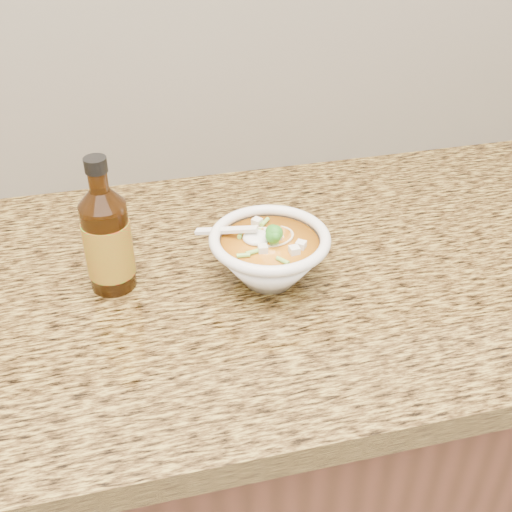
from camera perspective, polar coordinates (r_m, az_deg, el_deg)
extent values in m
cube|color=beige|center=(1.12, -12.50, 17.84)|extent=(4.00, 0.02, 0.50)
cube|color=#391E11|center=(1.28, -7.36, -19.18)|extent=(4.00, 0.65, 0.86)
cube|color=olive|center=(0.96, -9.33, -3.19)|extent=(4.00, 0.68, 0.04)
cylinder|color=silver|center=(0.94, 1.19, -1.88)|extent=(0.07, 0.07, 0.01)
torus|color=silver|center=(0.90, 1.24, 1.57)|extent=(0.17, 0.17, 0.02)
torus|color=beige|center=(0.90, 0.92, 0.98)|extent=(0.08, 0.08, 0.00)
torus|color=beige|center=(0.91, 1.13, 1.42)|extent=(0.08, 0.08, 0.00)
torus|color=beige|center=(0.89, 0.91, 0.50)|extent=(0.07, 0.07, 0.00)
torus|color=beige|center=(0.90, 0.56, 0.79)|extent=(0.10, 0.10, 0.00)
torus|color=beige|center=(0.90, 2.05, 0.72)|extent=(0.09, 0.09, 0.00)
torus|color=beige|center=(0.90, 2.07, 0.51)|extent=(0.08, 0.08, 0.00)
torus|color=beige|center=(0.91, 1.38, 1.11)|extent=(0.07, 0.07, 0.00)
cube|color=silver|center=(0.92, 0.35, 2.32)|extent=(0.02, 0.02, 0.01)
cube|color=silver|center=(0.88, 0.28, 0.43)|extent=(0.02, 0.02, 0.01)
cube|color=silver|center=(0.91, 2.95, 1.80)|extent=(0.01, 0.01, 0.01)
cube|color=silver|center=(0.92, 2.35, 2.45)|extent=(0.02, 0.02, 0.01)
cube|color=silver|center=(0.89, 0.62, 1.10)|extent=(0.01, 0.01, 0.01)
cube|color=silver|center=(0.89, 1.88, 0.84)|extent=(0.02, 0.02, 0.01)
ellipsoid|color=#196014|center=(0.89, 1.67, 1.87)|extent=(0.03, 0.03, 0.03)
cylinder|color=#80C44B|center=(0.93, 2.19, 2.85)|extent=(0.02, 0.01, 0.01)
cylinder|color=#80C44B|center=(0.90, -1.90, 1.59)|extent=(0.02, 0.01, 0.01)
cylinder|color=#80C44B|center=(0.93, 2.30, 2.73)|extent=(0.02, 0.01, 0.01)
cylinder|color=#80C44B|center=(0.93, 2.37, 2.57)|extent=(0.01, 0.02, 0.01)
cylinder|color=#80C44B|center=(0.94, 1.99, 2.92)|extent=(0.01, 0.02, 0.01)
cylinder|color=#80C44B|center=(0.93, 2.50, 2.82)|extent=(0.01, 0.02, 0.01)
cylinder|color=#80C44B|center=(0.91, 4.50, 1.81)|extent=(0.01, 0.02, 0.01)
cylinder|color=#80C44B|center=(0.94, 0.48, 3.05)|extent=(0.02, 0.01, 0.01)
ellipsoid|color=silver|center=(0.90, 0.03, 1.64)|extent=(0.04, 0.04, 0.01)
cube|color=silver|center=(0.91, -2.67, 2.31)|extent=(0.09, 0.05, 0.02)
cylinder|color=#381C07|center=(0.91, -12.98, 0.86)|extent=(0.08, 0.08, 0.13)
cylinder|color=#381C07|center=(0.86, -13.86, 6.49)|extent=(0.03, 0.03, 0.03)
cylinder|color=black|center=(0.85, -14.08, 7.88)|extent=(0.04, 0.04, 0.02)
cylinder|color=red|center=(0.91, -12.96, 0.72)|extent=(0.09, 0.09, 0.08)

